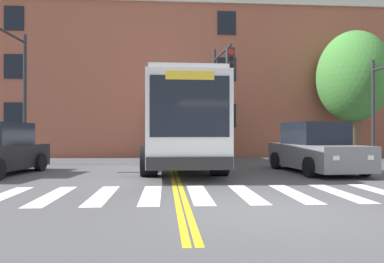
{
  "coord_description": "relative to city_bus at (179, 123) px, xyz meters",
  "views": [
    {
      "loc": [
        -1.9,
        -6.73,
        1.43
      ],
      "look_at": [
        -0.77,
        8.12,
        1.48
      ],
      "focal_mm": 35.0,
      "sensor_mm": 36.0,
      "label": 1
    }
  ],
  "objects": [
    {
      "name": "ground_plane",
      "position": [
        1.26,
        -9.15,
        -1.84
      ],
      "size": [
        120.0,
        120.0,
        0.0
      ],
      "primitive_type": "plane",
      "color": "#4C4C4F"
    },
    {
      "name": "crosswalk",
      "position": [
        1.85,
        -7.26,
        -1.83
      ],
      "size": [
        12.69,
        2.93,
        0.01
      ],
      "color": "white",
      "rests_on": "ground"
    },
    {
      "name": "lane_line_yellow_inner",
      "position": [
        -0.35,
        6.74,
        -1.83
      ],
      "size": [
        0.12,
        36.0,
        0.01
      ],
      "primitive_type": "cube",
      "color": "gold",
      "rests_on": "ground"
    },
    {
      "name": "lane_line_yellow_outer",
      "position": [
        -0.19,
        6.74,
        -1.83
      ],
      "size": [
        0.12,
        36.0,
        0.01
      ],
      "primitive_type": "cube",
      "color": "gold",
      "rests_on": "ground"
    },
    {
      "name": "city_bus",
      "position": [
        0.0,
        0.0,
        0.0
      ],
      "size": [
        2.99,
        11.43,
        3.39
      ],
      "color": "white",
      "rests_on": "ground"
    },
    {
      "name": "car_grey_far_lane",
      "position": [
        4.86,
        -2.69,
        -1.02
      ],
      "size": [
        2.39,
        4.83,
        1.82
      ],
      "color": "slate",
      "rests_on": "ground"
    },
    {
      "name": "car_silver_behind_bus",
      "position": [
        0.6,
        8.83,
        -1.0
      ],
      "size": [
        2.27,
        4.86,
        1.82
      ],
      "color": "#B7BABF",
      "rests_on": "ground"
    },
    {
      "name": "traffic_light_far_corner",
      "position": [
        -7.04,
        0.18,
        2.17
      ],
      "size": [
        0.52,
        3.74,
        5.9
      ],
      "color": "#28282D",
      "rests_on": "ground"
    },
    {
      "name": "traffic_light_overhead",
      "position": [
        2.1,
        2.0,
        1.98
      ],
      "size": [
        0.49,
        3.54,
        5.77
      ],
      "color": "#28282D",
      "rests_on": "ground"
    },
    {
      "name": "street_tree_curbside_large",
      "position": [
        9.98,
        4.34,
        2.71
      ],
      "size": [
        4.97,
        5.27,
        7.15
      ],
      "color": "brown",
      "rests_on": "ground"
    },
    {
      "name": "building_facade",
      "position": [
        3.11,
        9.47,
        3.1
      ],
      "size": [
        30.67,
        6.81,
        9.85
      ],
      "color": "#9E5642",
      "rests_on": "ground"
    }
  ]
}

